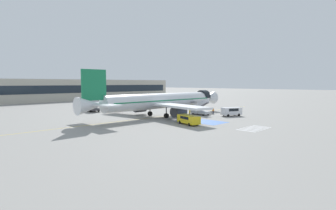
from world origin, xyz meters
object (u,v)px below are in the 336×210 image
(boarding_stairs_forward, at_px, (200,111))
(ground_crew_3, at_px, (177,115))
(service_van_0, at_px, (189,119))
(ground_crew_1, at_px, (186,112))
(airliner, at_px, (161,101))
(terminal_building, at_px, (68,90))
(ground_crew_0, at_px, (213,111))
(fuel_tanker, at_px, (90,105))
(ground_crew_2, at_px, (190,112))
(service_van_1, at_px, (232,111))
(traffic_cone_0, at_px, (196,119))

(boarding_stairs_forward, relative_size, ground_crew_3, 2.92)
(service_van_0, xyz_separation_m, ground_crew_1, (10.03, 9.26, -0.10))
(ground_crew_1, bearing_deg, airliner, -134.02)
(ground_crew_1, bearing_deg, terminal_building, 164.67)
(boarding_stairs_forward, distance_m, ground_crew_0, 3.89)
(fuel_tanker, height_order, service_van_0, fuel_tanker)
(ground_crew_2, xyz_separation_m, terminal_building, (4.79, 76.89, 3.92))
(service_van_0, bearing_deg, ground_crew_3, -102.71)
(ground_crew_0, bearing_deg, ground_crew_3, -95.27)
(boarding_stairs_forward, xyz_separation_m, ground_crew_3, (-10.40, -1.64, 0.06))
(ground_crew_1, height_order, ground_crew_2, ground_crew_1)
(ground_crew_1, relative_size, ground_crew_2, 1.08)
(ground_crew_3, bearing_deg, service_van_1, -86.87)
(fuel_tanker, bearing_deg, terminal_building, 75.51)
(airliner, bearing_deg, boarding_stairs_forward, 65.37)
(service_van_0, height_order, ground_crew_1, service_van_0)
(fuel_tanker, distance_m, service_van_0, 35.62)
(airliner, distance_m, traffic_cone_0, 10.39)
(service_van_0, relative_size, traffic_cone_0, 10.75)
(fuel_tanker, height_order, terminal_building, terminal_building)
(fuel_tanker, height_order, service_van_1, fuel_tanker)
(boarding_stairs_forward, distance_m, traffic_cone_0, 9.66)
(boarding_stairs_forward, bearing_deg, service_van_0, -148.67)
(service_van_1, bearing_deg, ground_crew_2, 69.65)
(airliner, distance_m, ground_crew_1, 6.89)
(service_van_0, bearing_deg, service_van_1, -159.26)
(airliner, relative_size, ground_crew_1, 23.93)
(ground_crew_0, relative_size, ground_crew_3, 0.87)
(ground_crew_3, relative_size, terminal_building, 0.02)
(service_van_0, xyz_separation_m, ground_crew_2, (10.26, 8.32, -0.18))
(ground_crew_3, bearing_deg, ground_crew_0, -64.91)
(service_van_1, relative_size, traffic_cone_0, 9.74)
(airliner, xyz_separation_m, terminal_building, (10.38, 72.55, 1.14))
(ground_crew_0, distance_m, ground_crew_3, 14.02)
(service_van_1, xyz_separation_m, ground_crew_3, (-13.79, 5.32, -0.21))
(service_van_1, bearing_deg, airliner, 72.66)
(ground_crew_2, relative_size, traffic_cone_0, 2.99)
(ground_crew_0, relative_size, ground_crew_1, 0.91)
(terminal_building, bearing_deg, fuel_tanker, -108.31)
(service_van_0, xyz_separation_m, ground_crew_0, (17.69, 6.58, -0.20))
(ground_crew_2, relative_size, terminal_building, 0.01)
(airliner, relative_size, service_van_0, 7.17)
(traffic_cone_0, bearing_deg, ground_crew_2, 50.98)
(ground_crew_2, xyz_separation_m, traffic_cone_0, (-4.37, -5.39, -0.66))
(ground_crew_2, bearing_deg, boarding_stairs_forward, 154.91)
(ground_crew_1, bearing_deg, service_van_0, -58.83)
(ground_crew_1, height_order, traffic_cone_0, ground_crew_1)
(fuel_tanker, xyz_separation_m, service_van_0, (1.36, -35.59, -0.68))
(airliner, bearing_deg, ground_crew_3, -7.33)
(boarding_stairs_forward, relative_size, ground_crew_2, 3.26)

